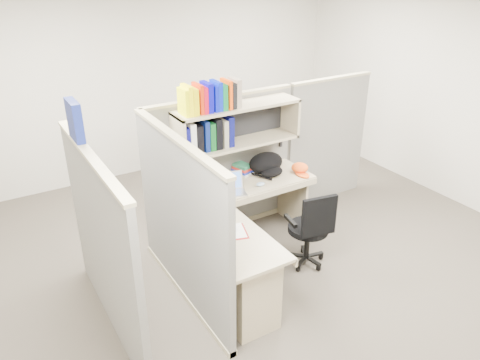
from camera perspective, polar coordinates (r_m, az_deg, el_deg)
ground at (r=5.01m, az=2.92°, el=-10.49°), size 6.00×6.00×0.00m
room_shell at (r=4.26m, az=3.41°, el=7.35°), size 6.00×6.00×6.00m
cubicle at (r=4.72m, az=-3.61°, el=-0.11°), size 3.79×1.84×1.95m
desk at (r=4.38m, az=0.66°, el=-9.41°), size 1.74×1.75×0.73m
laptop at (r=4.80m, az=-1.05°, el=-0.55°), size 0.36×0.36×0.21m
backpack at (r=5.23m, az=3.51°, el=1.91°), size 0.43×0.35×0.24m
orange_cap at (r=5.35m, az=7.30°, el=1.50°), size 0.25×0.27×0.10m
snack_canister at (r=4.23m, az=-1.59°, el=-5.28°), size 0.10×0.10×0.10m
tissue_box at (r=3.87m, az=-3.09°, el=-7.76°), size 0.14×0.14×0.20m
mouse at (r=5.00m, az=2.52°, el=-0.51°), size 0.10×0.07×0.04m
paper_cup at (r=5.11m, az=-1.73°, el=0.48°), size 0.08×0.08×0.10m
book_stack at (r=5.28m, az=0.29°, el=1.39°), size 0.22×0.26×0.11m
loose_paper at (r=4.21m, az=-0.74°, el=-6.23°), size 0.26×0.30×0.00m
task_chair at (r=4.91m, az=8.43°, el=-7.22°), size 0.49×0.45×0.88m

